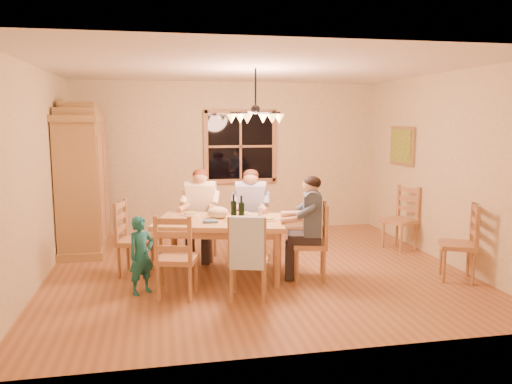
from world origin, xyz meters
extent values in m
plane|color=#925D35|center=(0.00, 0.00, 0.00)|extent=(5.50, 5.50, 0.00)
cube|color=white|center=(0.00, 0.00, 2.70)|extent=(5.50, 5.00, 0.02)
cube|color=#C1B589|center=(0.00, 2.50, 1.35)|extent=(5.50, 0.02, 2.70)
cube|color=#C1B589|center=(-2.75, 0.00, 1.35)|extent=(0.02, 5.00, 2.70)
cube|color=#C1B589|center=(2.75, 0.00, 1.35)|extent=(0.02, 5.00, 2.70)
cube|color=black|center=(0.20, 2.48, 1.55)|extent=(1.20, 0.03, 1.20)
cube|color=#A47948|center=(0.20, 2.46, 1.55)|extent=(1.30, 0.06, 1.30)
cube|color=olive|center=(2.72, 1.20, 1.60)|extent=(0.04, 0.78, 0.64)
cube|color=#1E6B2D|center=(2.69, 1.20, 1.60)|extent=(0.02, 0.68, 0.54)
cylinder|color=black|center=(0.00, 0.00, 2.44)|extent=(0.02, 0.02, 0.53)
sphere|color=black|center=(0.00, 0.00, 2.17)|extent=(0.12, 0.12, 0.12)
cylinder|color=black|center=(0.16, 0.00, 2.13)|extent=(0.34, 0.02, 0.02)
cone|color=#FFB259|center=(0.32, 0.00, 2.05)|extent=(0.13, 0.13, 0.12)
cylinder|color=black|center=(0.08, 0.14, 2.13)|extent=(0.19, 0.31, 0.02)
cone|color=#FFB259|center=(0.16, 0.28, 2.05)|extent=(0.13, 0.13, 0.12)
cylinder|color=black|center=(-0.08, 0.14, 2.13)|extent=(0.19, 0.31, 0.02)
cone|color=#FFB259|center=(-0.16, 0.28, 2.05)|extent=(0.13, 0.13, 0.12)
cylinder|color=black|center=(-0.16, 0.00, 2.13)|extent=(0.34, 0.02, 0.02)
cone|color=#FFB259|center=(-0.32, 0.00, 2.05)|extent=(0.13, 0.13, 0.12)
cylinder|color=black|center=(-0.08, -0.14, 2.13)|extent=(0.19, 0.31, 0.02)
cone|color=#FFB259|center=(-0.16, -0.28, 2.05)|extent=(0.13, 0.13, 0.12)
cylinder|color=black|center=(0.08, -0.14, 2.13)|extent=(0.19, 0.31, 0.02)
cone|color=#FFB259|center=(0.16, -0.28, 2.05)|extent=(0.13, 0.13, 0.12)
cube|color=olive|center=(-2.43, 1.52, 1.00)|extent=(0.60, 1.30, 2.00)
cube|color=olive|center=(-2.43, 1.52, 2.05)|extent=(0.66, 1.40, 0.10)
cube|color=olive|center=(-2.43, 1.52, 2.15)|extent=(0.58, 1.00, 0.12)
cube|color=olive|center=(-2.43, 1.52, 2.25)|extent=(0.52, 0.55, 0.10)
cube|color=#A47948|center=(-2.12, 1.19, 1.00)|extent=(0.03, 0.55, 1.60)
cube|color=#A47948|center=(-2.12, 1.85, 1.00)|extent=(0.03, 0.55, 1.60)
cube|color=olive|center=(-2.43, 1.52, 0.06)|extent=(0.66, 1.40, 0.12)
cube|color=tan|center=(-0.49, -0.20, 0.73)|extent=(1.85, 1.40, 0.06)
cube|color=#A47948|center=(-0.49, -0.20, 0.65)|extent=(1.67, 1.21, 0.10)
cylinder|color=#A47948|center=(-1.29, -0.40, 0.35)|extent=(0.09, 0.09, 0.70)
cylinder|color=#A47948|center=(0.11, -0.77, 0.35)|extent=(0.09, 0.09, 0.70)
cylinder|color=#A47948|center=(-1.08, 0.38, 0.35)|extent=(0.09, 0.09, 0.70)
cylinder|color=#A47948|center=(0.32, 0.01, 0.35)|extent=(0.09, 0.09, 0.70)
cube|color=#A47948|center=(-0.69, 0.66, 0.45)|extent=(0.53, 0.52, 0.06)
cube|color=#A47948|center=(-0.69, 0.66, 0.72)|extent=(0.38, 0.15, 0.54)
cube|color=#A47948|center=(0.02, 0.47, 0.45)|extent=(0.53, 0.52, 0.06)
cube|color=#A47948|center=(0.02, 0.47, 0.72)|extent=(0.38, 0.15, 0.54)
cube|color=#A47948|center=(-1.08, -0.85, 0.45)|extent=(0.53, 0.52, 0.06)
cube|color=#A47948|center=(-1.08, -0.85, 0.72)|extent=(0.38, 0.15, 0.54)
cube|color=#A47948|center=(-0.29, -1.06, 0.45)|extent=(0.53, 0.52, 0.06)
cube|color=#A47948|center=(-0.29, -1.06, 0.72)|extent=(0.38, 0.15, 0.54)
cube|color=#A47948|center=(-1.59, 0.10, 0.45)|extent=(0.52, 0.53, 0.06)
cube|color=#A47948|center=(-1.59, 0.10, 0.72)|extent=(0.15, 0.38, 0.54)
cube|color=#A47948|center=(0.62, -0.49, 0.45)|extent=(0.52, 0.53, 0.06)
cube|color=#A47948|center=(0.62, -0.49, 0.72)|extent=(0.15, 0.38, 0.54)
cube|color=#FAE8C1|center=(-0.69, 0.66, 0.84)|extent=(0.44, 0.32, 0.52)
cube|color=#262328|center=(-0.69, 0.66, 0.53)|extent=(0.47, 0.50, 0.14)
sphere|color=tan|center=(-0.69, 0.66, 1.22)|extent=(0.21, 0.21, 0.21)
ellipsoid|color=#592614|center=(-0.69, 0.66, 1.25)|extent=(0.22, 0.22, 0.17)
cube|color=#314989|center=(0.02, 0.47, 0.84)|extent=(0.44, 0.32, 0.52)
cube|color=#262328|center=(0.02, 0.47, 0.53)|extent=(0.47, 0.50, 0.14)
sphere|color=tan|center=(0.02, 0.47, 1.22)|extent=(0.21, 0.21, 0.21)
ellipsoid|color=#381E11|center=(0.02, 0.47, 1.25)|extent=(0.22, 0.22, 0.17)
cube|color=#42536A|center=(0.62, -0.49, 0.84)|extent=(0.32, 0.44, 0.52)
cube|color=#262328|center=(0.62, -0.49, 0.53)|extent=(0.50, 0.47, 0.14)
sphere|color=tan|center=(0.62, -0.49, 1.22)|extent=(0.21, 0.21, 0.21)
ellipsoid|color=black|center=(0.62, -0.49, 1.25)|extent=(0.22, 0.22, 0.17)
cube|color=#B8DBF9|center=(-0.34, -1.24, 0.70)|extent=(0.39, 0.19, 0.58)
cylinder|color=black|center=(-0.33, -0.23, 0.93)|extent=(0.08, 0.08, 0.33)
cylinder|color=black|center=(-0.25, -0.36, 0.93)|extent=(0.08, 0.08, 0.33)
cylinder|color=white|center=(-0.87, 0.18, 0.77)|extent=(0.26, 0.26, 0.02)
cylinder|color=white|center=(-0.18, 0.05, 0.77)|extent=(0.26, 0.26, 0.02)
cylinder|color=white|center=(0.09, -0.35, 0.77)|extent=(0.26, 0.26, 0.02)
cylinder|color=silver|center=(-0.56, 0.09, 0.83)|extent=(0.06, 0.06, 0.14)
cylinder|color=silver|center=(0.03, -0.18, 0.83)|extent=(0.06, 0.06, 0.14)
ellipsoid|color=tan|center=(-0.09, -0.62, 0.82)|extent=(0.20, 0.20, 0.11)
cube|color=slate|center=(-0.65, -0.35, 0.78)|extent=(0.21, 0.18, 0.03)
ellipsoid|color=beige|center=(-0.53, -0.10, 0.84)|extent=(0.28, 0.22, 0.15)
imported|color=#1B717C|center=(-1.49, -0.65, 0.46)|extent=(0.40, 0.38, 0.93)
cube|color=#A47948|center=(2.45, -0.90, 0.45)|extent=(0.57, 0.58, 0.06)
cube|color=#A47948|center=(2.45, -0.90, 0.72)|extent=(0.21, 0.37, 0.54)
cube|color=#A47948|center=(2.45, 0.66, 0.45)|extent=(0.56, 0.57, 0.06)
cube|color=#A47948|center=(2.45, 0.66, 0.72)|extent=(0.20, 0.37, 0.54)
camera|label=1|loc=(-1.26, -6.48, 2.05)|focal=35.00mm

